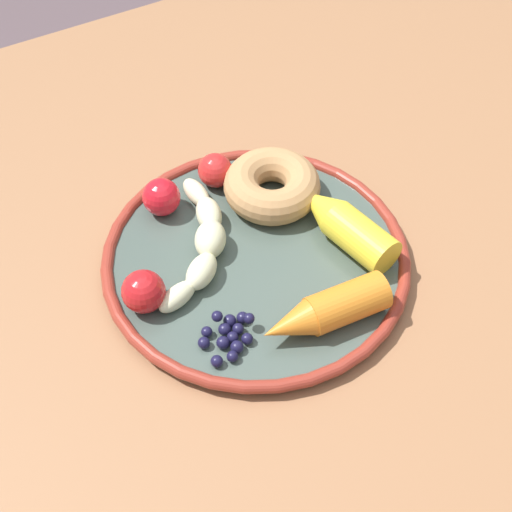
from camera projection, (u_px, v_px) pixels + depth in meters
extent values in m
plane|color=#5A484D|center=(273.00, 511.00, 1.26)|extent=(6.00, 6.00, 0.00)
cube|color=#996744|center=(286.00, 259.00, 0.72)|extent=(1.11, 0.96, 0.03)
cube|color=#9E6B40|center=(385.00, 135.00, 1.38)|extent=(0.05, 0.05, 0.69)
cylinder|color=#44534C|center=(256.00, 260.00, 0.69)|extent=(0.29, 0.29, 0.01)
torus|color=maroon|center=(256.00, 256.00, 0.68)|extent=(0.30, 0.30, 0.01)
ellipsoid|color=beige|center=(177.00, 297.00, 0.64)|extent=(0.05, 0.03, 0.02)
ellipsoid|color=beige|center=(200.00, 269.00, 0.66)|extent=(0.05, 0.05, 0.02)
ellipsoid|color=beige|center=(210.00, 239.00, 0.68)|extent=(0.05, 0.05, 0.03)
ellipsoid|color=beige|center=(209.00, 214.00, 0.70)|extent=(0.04, 0.05, 0.02)
ellipsoid|color=beige|center=(196.00, 193.00, 0.73)|extent=(0.02, 0.04, 0.02)
cylinder|color=orange|center=(350.00, 301.00, 0.63)|extent=(0.08, 0.04, 0.04)
cone|color=orange|center=(289.00, 326.00, 0.61)|extent=(0.05, 0.04, 0.04)
cylinder|color=yellow|center=(361.00, 238.00, 0.67)|extent=(0.05, 0.08, 0.04)
cone|color=yellow|center=(319.00, 204.00, 0.70)|extent=(0.05, 0.05, 0.04)
torus|color=tan|center=(272.00, 186.00, 0.72)|extent=(0.12, 0.12, 0.04)
sphere|color=#191638|center=(207.00, 332.00, 0.62)|extent=(0.01, 0.01, 0.01)
sphere|color=#191638|center=(233.00, 337.00, 0.62)|extent=(0.01, 0.01, 0.01)
sphere|color=#191638|center=(232.00, 356.00, 0.61)|extent=(0.01, 0.01, 0.01)
sphere|color=#191638|center=(230.00, 321.00, 0.63)|extent=(0.01, 0.01, 0.01)
sphere|color=#191638|center=(242.00, 318.00, 0.63)|extent=(0.01, 0.01, 0.01)
sphere|color=#191638|center=(237.00, 347.00, 0.61)|extent=(0.01, 0.01, 0.01)
sphere|color=#191638|center=(225.00, 329.00, 0.62)|extent=(0.01, 0.01, 0.01)
sphere|color=#191638|center=(223.00, 343.00, 0.62)|extent=(0.01, 0.01, 0.01)
sphere|color=#191638|center=(204.00, 343.00, 0.62)|extent=(0.01, 0.01, 0.01)
sphere|color=#191638|center=(247.00, 339.00, 0.62)|extent=(0.01, 0.01, 0.01)
sphere|color=#191638|center=(217.00, 361.00, 0.60)|extent=(0.01, 0.01, 0.01)
sphere|color=#191638|center=(238.00, 329.00, 0.62)|extent=(0.01, 0.01, 0.01)
sphere|color=#191638|center=(217.00, 316.00, 0.62)|extent=(0.01, 0.01, 0.01)
sphere|color=#191638|center=(249.00, 318.00, 0.62)|extent=(0.01, 0.01, 0.01)
sphere|color=red|center=(145.00, 294.00, 0.63)|extent=(0.04, 0.04, 0.04)
sphere|color=red|center=(215.00, 170.00, 0.73)|extent=(0.04, 0.04, 0.04)
sphere|color=red|center=(161.00, 197.00, 0.71)|extent=(0.04, 0.04, 0.04)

